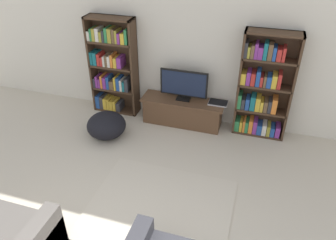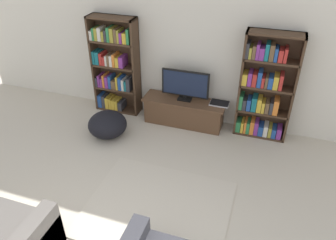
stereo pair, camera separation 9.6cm
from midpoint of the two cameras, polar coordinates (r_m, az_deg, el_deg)
The scene contains 8 objects.
wall_back at distance 5.67m, azimuth 5.06°, elevation 11.96°, with size 8.80×0.06×2.60m.
bookshelf_left at distance 6.14m, azimuth -8.82°, elevation 9.23°, with size 0.86×0.30×1.80m.
bookshelf_right at distance 5.55m, azimuth 16.92°, elevation 5.09°, with size 0.86×0.30×1.80m.
tv_stand at distance 5.90m, azimuth 3.27°, elevation 1.45°, with size 1.47×0.44×0.47m.
television at distance 5.67m, azimuth 3.50°, elevation 6.15°, with size 0.83×0.16×0.55m.
laptop at distance 5.73m, azimuth 9.44°, elevation 2.88°, with size 0.33×0.24×0.03m.
area_rug at distance 4.43m, azimuth -1.15°, elevation -15.04°, with size 1.84×1.56×0.02m.
beanbag_ottoman at distance 5.67m, azimuth -10.01°, elevation -0.78°, with size 0.66×0.66×0.43m, color black.
Camera 2 is at (1.27, -0.93, 3.28)m, focal length 35.00 mm.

